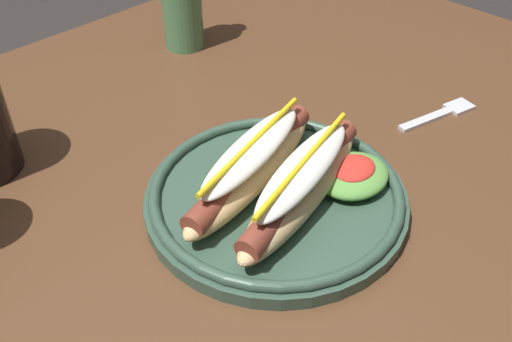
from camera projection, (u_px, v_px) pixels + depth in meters
The scene contains 3 objects.
dining_table at pixel (193, 228), 0.74m from camera, with size 1.29×0.83×0.74m.
hot_dog_plate at pixel (280, 186), 0.60m from camera, with size 0.28×0.28×0.08m.
fork at pixel (442, 113), 0.75m from camera, with size 0.12×0.05×0.00m.
Camera 1 is at (-0.31, -0.43, 1.16)m, focal length 40.09 mm.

